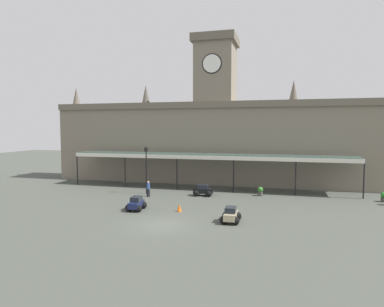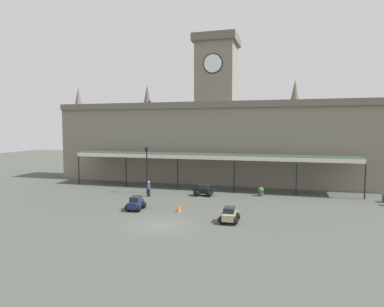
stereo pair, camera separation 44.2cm
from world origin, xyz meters
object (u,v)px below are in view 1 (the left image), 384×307
(pedestrian_near_entrance, at_px, (148,188))
(traffic_cone, at_px, (179,208))
(victorian_lamppost, at_px, (146,165))
(planter_by_canopy, at_px, (260,191))
(car_navy_sedan, at_px, (136,204))
(car_beige_sedan, at_px, (231,216))
(planter_forecourt_centre, at_px, (384,197))
(car_black_sedan, at_px, (203,191))

(pedestrian_near_entrance, height_order, traffic_cone, pedestrian_near_entrance)
(victorian_lamppost, distance_m, traffic_cone, 9.36)
(pedestrian_near_entrance, xyz_separation_m, planter_by_canopy, (11.35, 3.55, -0.42))
(car_navy_sedan, height_order, pedestrian_near_entrance, pedestrian_near_entrance)
(car_beige_sedan, xyz_separation_m, victorian_lamppost, (-10.66, 8.82, 2.72))
(traffic_cone, height_order, planter_forecourt_centre, planter_forecourt_centre)
(car_navy_sedan, height_order, traffic_cone, car_navy_sedan)
(car_beige_sedan, xyz_separation_m, car_black_sedan, (-4.35, 9.29, 0.00))
(car_navy_sedan, distance_m, traffic_cone, 3.86)
(car_navy_sedan, bearing_deg, planter_forecourt_centre, 23.05)
(planter_by_canopy, relative_size, planter_forecourt_centre, 1.00)
(pedestrian_near_entrance, distance_m, traffic_cone, 7.25)
(car_navy_sedan, distance_m, planter_forecourt_centre, 23.97)
(planter_by_canopy, distance_m, planter_forecourt_centre, 11.90)
(traffic_cone, height_order, planter_by_canopy, planter_by_canopy)
(car_navy_sedan, height_order, car_beige_sedan, same)
(pedestrian_near_entrance, bearing_deg, planter_by_canopy, 17.35)
(car_beige_sedan, relative_size, traffic_cone, 2.98)
(car_beige_sedan, distance_m, planter_forecourt_centre, 17.37)
(pedestrian_near_entrance, height_order, planter_by_canopy, pedestrian_near_entrance)
(car_beige_sedan, bearing_deg, planter_by_canopy, 81.98)
(victorian_lamppost, distance_m, planter_forecourt_centre, 24.34)
(planter_by_canopy, height_order, planter_forecourt_centre, same)
(car_black_sedan, bearing_deg, planter_forecourt_centre, 5.58)
(victorian_lamppost, distance_m, planter_by_canopy, 12.66)
(pedestrian_near_entrance, height_order, planter_forecourt_centre, pedestrian_near_entrance)
(pedestrian_near_entrance, xyz_separation_m, planter_forecourt_centre, (23.25, 3.72, -0.42))
(pedestrian_near_entrance, xyz_separation_m, victorian_lamppost, (-0.83, 1.51, 2.31))
(traffic_cone, bearing_deg, pedestrian_near_entrance, 134.09)
(pedestrian_near_entrance, bearing_deg, planter_forecourt_centre, 9.08)
(car_navy_sedan, bearing_deg, planter_by_canopy, 42.22)
(traffic_cone, bearing_deg, victorian_lamppost, 131.18)
(car_navy_sedan, relative_size, pedestrian_near_entrance, 1.27)
(planter_by_canopy, bearing_deg, victorian_lamppost, -170.52)
(traffic_cone, relative_size, planter_by_canopy, 0.72)
(victorian_lamppost, bearing_deg, planter_forecourt_centre, 5.23)
(pedestrian_near_entrance, relative_size, traffic_cone, 2.41)
(victorian_lamppost, relative_size, traffic_cone, 7.53)
(planter_by_canopy, bearing_deg, car_navy_sedan, -137.78)
(pedestrian_near_entrance, distance_m, planter_by_canopy, 11.90)
(car_navy_sedan, xyz_separation_m, planter_by_canopy, (10.16, 9.22, -0.01))
(car_beige_sedan, bearing_deg, planter_forecourt_centre, 39.40)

